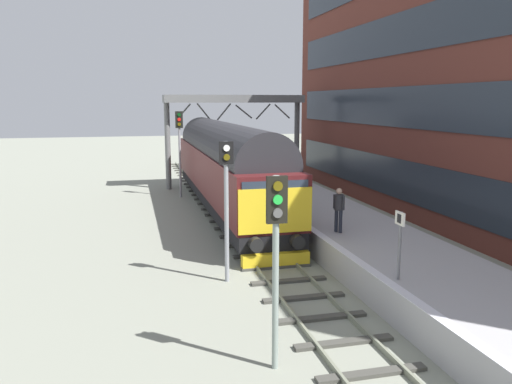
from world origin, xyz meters
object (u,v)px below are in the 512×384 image
Objects in this scene: signal_post_far at (180,143)px; platform_number_sign at (400,235)px; waiting_passenger at (339,206)px; diesel_locomotive at (225,164)px; signal_post_near at (276,247)px; signal_post_mid at (226,196)px.

platform_number_sign is at bearing -78.00° from signal_post_far.
signal_post_far is 14.53m from waiting_passenger.
signal_post_far is at bearing 113.02° from diesel_locomotive.
signal_post_near is (-1.92, -16.34, 0.26)m from diesel_locomotive.
signal_post_far is at bearing 90.00° from signal_post_mid.
diesel_locomotive is 14.51m from platform_number_sign.
signal_post_far reaches higher than signal_post_mid.
signal_post_mid reaches higher than platform_number_sign.
signal_post_far reaches higher than signal_post_near.
signal_post_mid is 2.77× the size of waiting_passenger.
signal_post_near is 8.38m from waiting_passenger.
signal_post_mid is at bearing -100.15° from diesel_locomotive.
signal_post_far is 3.16× the size of waiting_passenger.
diesel_locomotive is at bearing 79.85° from signal_post_mid.
signal_post_mid reaches higher than waiting_passenger.
waiting_passenger is at bearing -74.85° from diesel_locomotive.
signal_post_mid is at bearing 80.00° from waiting_passenger.
signal_post_far reaches higher than diesel_locomotive.
platform_number_sign is (2.10, -14.36, -0.24)m from diesel_locomotive.
platform_number_sign is 5.11m from waiting_passenger.
platform_number_sign is at bearing -81.70° from diesel_locomotive.
signal_post_mid is at bearing -90.00° from signal_post_far.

